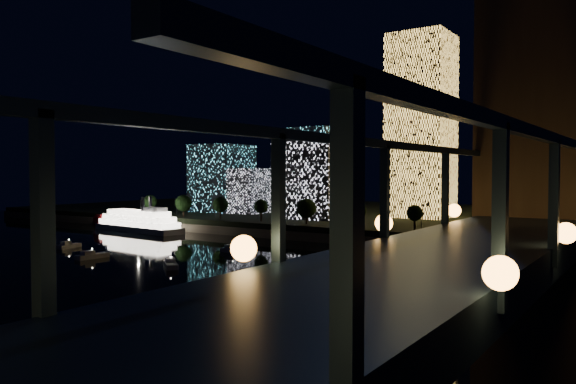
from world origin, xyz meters
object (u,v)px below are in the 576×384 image
tower_rectangular (421,127)px  tower_cylindrical (527,103)px  truss_bridge (574,224)px  riverboat (135,222)px

tower_rectangular → tower_cylindrical: bearing=-2.6°
tower_cylindrical → truss_bridge: (32.49, -135.22, -32.24)m
tower_cylindrical → riverboat: tower_cylindrical is taller
truss_bridge → riverboat: truss_bridge is taller
riverboat → truss_bridge: bearing=-22.0°
truss_bridge → riverboat: bearing=158.0°
tower_cylindrical → tower_rectangular: (-40.48, 1.81, -6.61)m
tower_rectangular → riverboat: 121.34m
tower_rectangular → riverboat: tower_rectangular is taller
truss_bridge → riverboat: size_ratio=5.53×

